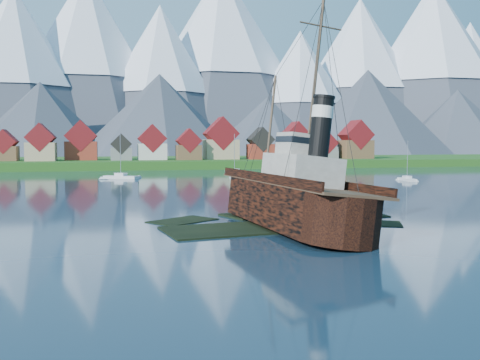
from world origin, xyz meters
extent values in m
plane|color=#162C3E|center=(0.00, 0.00, 0.00)|extent=(1400.00, 1400.00, 0.00)
cube|color=black|center=(-3.00, -2.00, -0.32)|extent=(19.08, 11.42, 1.00)
cube|color=black|center=(6.00, 4.00, -0.38)|extent=(15.15, 9.76, 1.00)
cube|color=black|center=(2.00, 9.00, -0.28)|extent=(11.45, 9.06, 1.00)
cube|color=black|center=(12.00, -1.00, -0.42)|extent=(10.27, 8.34, 1.00)
cube|color=black|center=(-9.00, 6.00, -0.40)|extent=(9.42, 8.68, 1.00)
cube|color=black|center=(15.00, 5.00, -0.35)|extent=(6.00, 4.00, 1.00)
cube|color=#1F4B15|center=(0.00, 170.00, 0.00)|extent=(600.00, 80.00, 3.20)
cube|color=#3F3D38|center=(0.00, 132.00, 0.00)|extent=(600.00, 2.50, 2.00)
cube|color=brown|center=(-56.00, 153.00, 5.75)|extent=(9.00, 8.00, 5.50)
cube|color=maroon|center=(-56.00, 153.00, 10.12)|extent=(9.16, 8.16, 9.16)
cube|color=tan|center=(-43.00, 150.00, 6.40)|extent=(10.50, 9.00, 6.80)
cube|color=maroon|center=(-43.00, 150.00, 11.69)|extent=(10.69, 9.18, 10.69)
cube|color=maroon|center=(-29.00, 156.00, 6.60)|extent=(12.00, 8.50, 7.20)
cube|color=maroon|center=(-29.00, 156.00, 12.36)|extent=(12.22, 8.67, 12.22)
cube|color=slate|center=(-14.00, 151.00, 5.40)|extent=(8.00, 7.00, 4.80)
cube|color=black|center=(-14.00, 151.00, 9.24)|extent=(8.15, 7.14, 8.15)
cube|color=beige|center=(-2.00, 154.00, 6.20)|extent=(11.00, 9.50, 6.40)
cube|color=maroon|center=(-2.00, 154.00, 11.38)|extent=(11.20, 9.69, 11.20)
cube|color=brown|center=(12.00, 150.00, 5.90)|extent=(9.50, 8.00, 5.80)
cube|color=maroon|center=(12.00, 150.00, 10.51)|extent=(9.67, 8.16, 9.67)
cube|color=tan|center=(26.00, 155.00, 7.00)|extent=(13.50, 10.00, 8.00)
cube|color=maroon|center=(26.00, 155.00, 13.43)|extent=(13.75, 10.20, 13.75)
cube|color=maroon|center=(42.00, 152.00, 6.10)|extent=(10.00, 8.50, 6.20)
cube|color=black|center=(42.00, 152.00, 11.00)|extent=(10.18, 8.67, 10.18)
cube|color=beige|center=(56.00, 149.00, 6.75)|extent=(11.50, 9.00, 7.50)
cube|color=maroon|center=(56.00, 149.00, 12.57)|extent=(11.71, 9.18, 11.71)
cube|color=slate|center=(71.00, 153.00, 5.50)|extent=(9.00, 7.50, 5.00)
cube|color=maroon|center=(71.00, 153.00, 9.62)|extent=(9.16, 7.65, 9.16)
cube|color=brown|center=(84.00, 151.00, 6.90)|extent=(12.50, 10.00, 7.80)
cube|color=maroon|center=(84.00, 151.00, 13.05)|extent=(12.73, 10.20, 12.73)
cone|color=#2D333D|center=(-100.00, 455.00, 73.00)|extent=(180.00, 180.00, 150.00)
cone|color=white|center=(-100.00, 455.00, 103.00)|extent=(111.60, 111.60, 90.00)
cone|color=#2D333D|center=(-40.00, 495.00, 88.00)|extent=(210.00, 210.00, 180.00)
cone|color=white|center=(-40.00, 495.00, 124.00)|extent=(130.20, 130.20, 108.00)
cone|color=#2D333D|center=(30.00, 470.00, 70.50)|extent=(170.00, 170.00, 145.00)
cone|color=white|center=(30.00, 470.00, 99.50)|extent=(105.40, 105.40, 87.00)
cone|color=#2D333D|center=(100.00, 515.00, 98.00)|extent=(240.00, 240.00, 200.00)
cone|color=white|center=(100.00, 515.00, 138.00)|extent=(148.80, 148.80, 120.00)
cone|color=#2D333D|center=(170.00, 460.00, 60.50)|extent=(150.00, 150.00, 125.00)
cone|color=white|center=(170.00, 460.00, 85.50)|extent=(93.00, 93.00, 75.00)
cone|color=#2D333D|center=(250.00, 490.00, 83.00)|extent=(200.00, 200.00, 170.00)
cone|color=white|center=(250.00, 490.00, 117.00)|extent=(124.00, 124.00, 102.00)
cone|color=#2D333D|center=(330.00, 475.00, 93.00)|extent=(230.00, 230.00, 190.00)
cone|color=white|center=(330.00, 475.00, 131.00)|extent=(142.60, 142.60, 114.00)
cone|color=#2D333D|center=(400.00, 505.00, 75.50)|extent=(180.00, 180.00, 155.00)
cone|color=white|center=(400.00, 505.00, 106.50)|extent=(111.60, 111.60, 93.00)
cone|color=#2D333D|center=(-70.00, 374.00, 27.00)|extent=(120.00, 120.00, 58.00)
cone|color=#2D333D|center=(20.00, 369.00, 31.00)|extent=(136.00, 136.00, 66.00)
cone|color=#2D333D|center=(110.00, 373.00, 23.00)|extent=(110.00, 110.00, 50.00)
cone|color=#2D333D|center=(200.00, 370.00, 35.50)|extent=(150.00, 150.00, 75.00)
cone|color=#2D333D|center=(290.00, 371.00, 28.00)|extent=(124.00, 124.00, 60.00)
cube|color=black|center=(2.26, -1.93, 2.50)|extent=(7.83, 22.56, 4.70)
cone|color=black|center=(2.26, 12.71, 2.50)|extent=(7.83, 7.83, 7.83)
cylinder|color=black|center=(2.26, -13.21, 2.50)|extent=(7.83, 7.83, 4.70)
cube|color=#4C3826|center=(2.26, -1.93, 4.96)|extent=(7.68, 29.77, 0.28)
cube|color=black|center=(-1.50, -1.93, 5.47)|extent=(0.22, 28.83, 1.01)
cube|color=black|center=(6.02, -1.93, 5.47)|extent=(0.22, 28.83, 1.01)
cube|color=#ADA89E|center=(2.26, -3.61, 6.64)|extent=(5.82, 9.51, 3.36)
cube|color=#ADA89E|center=(2.26, -2.49, 9.55)|extent=(4.03, 4.48, 2.46)
cylinder|color=black|center=(2.26, -7.30, 11.45)|extent=(2.13, 2.13, 6.27)
cylinder|color=silver|center=(2.26, -7.30, 13.02)|extent=(2.24, 2.24, 1.23)
cylinder|color=#473828|center=(2.26, 7.02, 11.79)|extent=(0.31, 0.31, 13.43)
cylinder|color=#473828|center=(2.26, -4.73, 18.05)|extent=(0.36, 0.36, 14.55)
cube|color=silver|center=(-15.22, 88.45, 0.11)|extent=(9.57, 7.19, 1.30)
cube|color=silver|center=(-15.22, 88.45, 1.14)|extent=(3.45, 3.26, 0.76)
cylinder|color=gray|center=(-15.22, 88.45, 6.39)|extent=(0.15, 0.15, 11.26)
cube|color=silver|center=(55.96, 62.72, 0.09)|extent=(2.94, 8.03, 1.11)
cube|color=silver|center=(55.96, 62.72, 0.97)|extent=(1.99, 2.40, 0.65)
cylinder|color=gray|center=(55.96, 62.72, 5.44)|extent=(0.13, 0.13, 9.60)
cube|color=silver|center=(19.90, 103.32, 0.11)|extent=(3.96, 11.50, 1.35)
cube|color=silver|center=(19.90, 103.32, 1.18)|extent=(2.79, 3.39, 0.79)
cylinder|color=gray|center=(19.90, 103.32, 6.65)|extent=(0.16, 0.16, 11.72)
camera|label=1|loc=(-17.43, -59.87, 9.74)|focal=40.00mm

